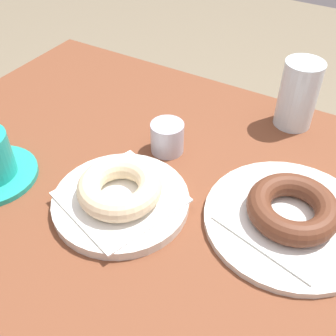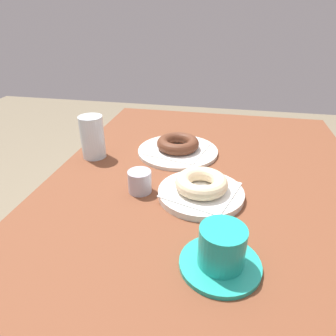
% 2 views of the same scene
% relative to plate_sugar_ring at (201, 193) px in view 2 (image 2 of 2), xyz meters
% --- Properties ---
extents(table, '(1.03, 0.78, 0.73)m').
position_rel_plate_sugar_ring_xyz_m(table, '(-0.09, 0.01, -0.11)').
color(table, brown).
rests_on(table, ground_plane).
extents(plate_sugar_ring, '(0.19, 0.19, 0.01)m').
position_rel_plate_sugar_ring_xyz_m(plate_sugar_ring, '(0.00, 0.00, 0.00)').
color(plate_sugar_ring, silver).
rests_on(plate_sugar_ring, table).
extents(napkin_sugar_ring, '(0.18, 0.18, 0.00)m').
position_rel_plate_sugar_ring_xyz_m(napkin_sugar_ring, '(0.00, 0.00, 0.01)').
color(napkin_sugar_ring, white).
rests_on(napkin_sugar_ring, plate_sugar_ring).
extents(donut_sugar_ring, '(0.12, 0.12, 0.03)m').
position_rel_plate_sugar_ring_xyz_m(donut_sugar_ring, '(0.00, 0.00, 0.03)').
color(donut_sugar_ring, beige).
rests_on(donut_sugar_ring, napkin_sugar_ring).
extents(plate_chocolate_ring, '(0.23, 0.23, 0.01)m').
position_rel_plate_sugar_ring_xyz_m(plate_chocolate_ring, '(-0.22, -0.09, -0.00)').
color(plate_chocolate_ring, silver).
rests_on(plate_chocolate_ring, table).
extents(napkin_chocolate_ring, '(0.18, 0.18, 0.00)m').
position_rel_plate_sugar_ring_xyz_m(napkin_chocolate_ring, '(-0.22, -0.09, 0.00)').
color(napkin_chocolate_ring, white).
rests_on(napkin_chocolate_ring, plate_chocolate_ring).
extents(donut_chocolate_ring, '(0.12, 0.12, 0.03)m').
position_rel_plate_sugar_ring_xyz_m(donut_chocolate_ring, '(-0.22, -0.09, 0.02)').
color(donut_chocolate_ring, '#572E1D').
rests_on(donut_chocolate_ring, napkin_chocolate_ring).
extents(water_glass, '(0.07, 0.07, 0.12)m').
position_rel_plate_sugar_ring_xyz_m(water_glass, '(-0.15, -0.32, 0.05)').
color(water_glass, silver).
rests_on(water_glass, table).
extents(coffee_cup, '(0.14, 0.14, 0.08)m').
position_rel_plate_sugar_ring_xyz_m(coffee_cup, '(0.20, 0.05, 0.03)').
color(coffee_cup, teal).
rests_on(coffee_cup, table).
extents(sugar_jar, '(0.05, 0.05, 0.05)m').
position_rel_plate_sugar_ring_xyz_m(sugar_jar, '(0.01, -0.14, 0.02)').
color(sugar_jar, '#AEABBA').
rests_on(sugar_jar, table).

